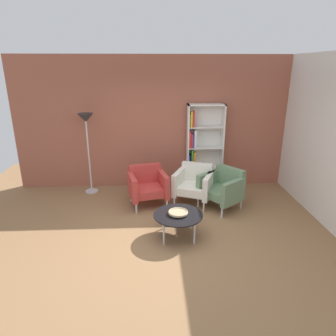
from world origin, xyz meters
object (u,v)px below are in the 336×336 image
armchair_near_window (194,183)px  bookshelf_tall (201,148)px  armchair_by_bookshelf (222,188)px  coffee_table_low (178,216)px  floor_lamp_torchiere (86,127)px  armchair_spare_guest (147,185)px  decorative_bowl (178,212)px

armchair_near_window → bookshelf_tall: bearing=96.8°
armchair_near_window → armchair_by_bookshelf: bearing=-1.4°
coffee_table_low → floor_lamp_torchiere: 2.84m
coffee_table_low → armchair_near_window: armchair_near_window is taller
floor_lamp_torchiere → coffee_table_low: bearing=-47.6°
bookshelf_tall → armchair_by_bookshelf: size_ratio=2.00×
armchair_spare_guest → floor_lamp_torchiere: (-1.26, 0.71, 1.03)m
decorative_bowl → armchair_by_bookshelf: 1.41m
bookshelf_tall → armchair_near_window: 1.01m
armchair_near_window → armchair_spare_guest: (-0.94, -0.04, 0.00)m
decorative_bowl → armchair_spare_guest: size_ratio=0.38×
armchair_spare_guest → armchair_near_window: bearing=-10.9°
coffee_table_low → armchair_by_bookshelf: size_ratio=0.84×
bookshelf_tall → armchair_by_bookshelf: (0.28, -1.07, -0.50)m
armchair_spare_guest → floor_lamp_torchiere: 1.78m
floor_lamp_torchiere → armchair_spare_guest: bearing=-29.3°
decorative_bowl → floor_lamp_torchiere: floor_lamp_torchiere is taller
bookshelf_tall → armchair_by_bookshelf: bookshelf_tall is taller
decorative_bowl → floor_lamp_torchiere: size_ratio=0.18×
coffee_table_low → floor_lamp_torchiere: bearing=132.4°
decorative_bowl → armchair_near_window: size_ratio=0.35×
bookshelf_tall → armchair_spare_guest: bookshelf_tall is taller
bookshelf_tall → coffee_table_low: bearing=-107.6°
coffee_table_low → armchair_spare_guest: 1.34m
coffee_table_low → bookshelf_tall: bearing=72.4°
bookshelf_tall → armchair_by_bookshelf: 1.22m
bookshelf_tall → decorative_bowl: (-0.67, -2.12, -0.48)m
armchair_near_window → armchair_by_bookshelf: (0.52, -0.24, 0.00)m
coffee_table_low → armchair_by_bookshelf: (0.95, 1.04, 0.04)m
coffee_table_low → armchair_by_bookshelf: armchair_by_bookshelf is taller
coffee_table_low → armchair_near_window: 1.35m
bookshelf_tall → armchair_near_window: (-0.25, -0.83, -0.50)m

